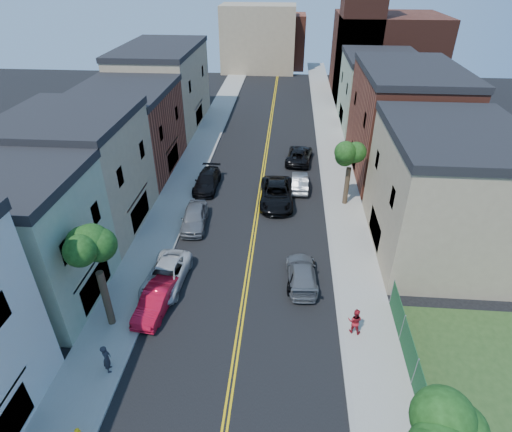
% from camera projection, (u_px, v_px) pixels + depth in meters
% --- Properties ---
extents(sidewalk_left, '(3.20, 100.00, 0.15)m').
position_uv_depth(sidewalk_left, '(197.00, 154.00, 47.56)').
color(sidewalk_left, gray).
rests_on(sidewalk_left, ground).
extents(sidewalk_right, '(3.20, 100.00, 0.15)m').
position_uv_depth(sidewalk_right, '(335.00, 159.00, 46.49)').
color(sidewalk_right, gray).
rests_on(sidewalk_right, ground).
extents(curb_left, '(0.30, 100.00, 0.15)m').
position_uv_depth(curb_left, '(212.00, 155.00, 47.44)').
color(curb_left, gray).
rests_on(curb_left, ground).
extents(curb_right, '(0.30, 100.00, 0.15)m').
position_uv_depth(curb_right, '(320.00, 158.00, 46.61)').
color(curb_right, gray).
rests_on(curb_right, ground).
extents(bldg_left_palegrn, '(9.00, 8.00, 8.50)m').
position_uv_depth(bldg_left_palegrn, '(16.00, 245.00, 25.48)').
color(bldg_left_palegrn, gray).
rests_on(bldg_left_palegrn, ground).
extents(bldg_left_tan_near, '(9.00, 10.00, 9.00)m').
position_uv_depth(bldg_left_tan_near, '(79.00, 176.00, 32.95)').
color(bldg_left_tan_near, '#998466').
rests_on(bldg_left_tan_near, ground).
extents(bldg_left_brick, '(9.00, 12.00, 8.00)m').
position_uv_depth(bldg_left_brick, '(128.00, 133.00, 42.51)').
color(bldg_left_brick, brown).
rests_on(bldg_left_brick, ground).
extents(bldg_left_tan_far, '(9.00, 16.00, 9.50)m').
position_uv_depth(bldg_left_tan_far, '(164.00, 89.00, 53.95)').
color(bldg_left_tan_far, '#998466').
rests_on(bldg_left_tan_far, ground).
extents(bldg_right_tan, '(9.00, 12.00, 9.00)m').
position_uv_depth(bldg_right_tan, '(444.00, 196.00, 30.20)').
color(bldg_right_tan, '#998466').
rests_on(bldg_right_tan, ground).
extents(bldg_right_brick, '(9.00, 14.00, 10.00)m').
position_uv_depth(bldg_right_brick, '(403.00, 124.00, 41.77)').
color(bldg_right_brick, brown).
rests_on(bldg_right_brick, ground).
extents(bldg_right_palegrn, '(9.00, 12.00, 8.50)m').
position_uv_depth(bldg_right_palegrn, '(378.00, 93.00, 54.00)').
color(bldg_right_palegrn, gray).
rests_on(bldg_right_palegrn, ground).
extents(church, '(16.20, 14.20, 22.60)m').
position_uv_depth(church, '(380.00, 48.00, 64.99)').
color(church, '#4C2319').
rests_on(church, ground).
extents(backdrop_left, '(14.00, 8.00, 12.00)m').
position_uv_depth(backdrop_left, '(258.00, 39.00, 79.65)').
color(backdrop_left, '#998466').
rests_on(backdrop_left, ground).
extents(backdrop_center, '(10.00, 8.00, 10.00)m').
position_uv_depth(backdrop_center, '(280.00, 41.00, 83.29)').
color(backdrop_center, brown).
rests_on(backdrop_center, ground).
extents(fence_right, '(0.04, 15.00, 1.90)m').
position_uv_depth(fence_right, '(422.00, 399.00, 20.06)').
color(fence_right, '#143F1E').
rests_on(fence_right, sidewalk_right).
extents(tree_left_mid, '(5.20, 5.20, 9.29)m').
position_uv_depth(tree_left_mid, '(91.00, 237.00, 22.14)').
color(tree_left_mid, '#34241A').
rests_on(tree_left_mid, sidewalk_left).
extents(tree_right_far, '(4.40, 4.40, 8.03)m').
position_uv_depth(tree_right_far, '(352.00, 146.00, 35.03)').
color(tree_right_far, '#34241A').
rests_on(tree_right_far, sidewalk_right).
extents(red_sedan, '(2.09, 4.64, 1.48)m').
position_uv_depth(red_sedan, '(156.00, 301.00, 26.27)').
color(red_sedan, red).
rests_on(red_sedan, ground).
extents(white_pickup, '(2.79, 5.56, 1.51)m').
position_uv_depth(white_pickup, '(166.00, 276.00, 28.35)').
color(white_pickup, silver).
rests_on(white_pickup, ground).
extents(grey_car_left, '(2.32, 5.02, 1.67)m').
position_uv_depth(grey_car_left, '(194.00, 217.00, 34.58)').
color(grey_car_left, slate).
rests_on(grey_car_left, ground).
extents(black_car_left, '(2.26, 5.33, 1.54)m').
position_uv_depth(black_car_left, '(207.00, 181.00, 40.39)').
color(black_car_left, black).
rests_on(black_car_left, ground).
extents(grey_car_right, '(2.30, 5.09, 1.45)m').
position_uv_depth(grey_car_right, '(302.00, 274.00, 28.58)').
color(grey_car_right, slate).
rests_on(grey_car_right, ground).
extents(black_car_right, '(2.19, 4.45, 1.46)m').
position_uv_depth(black_car_right, '(302.00, 273.00, 28.64)').
color(black_car_right, black).
rests_on(black_car_right, ground).
extents(silver_car_right, '(1.53, 4.40, 1.45)m').
position_uv_depth(silver_car_right, '(300.00, 182.00, 40.27)').
color(silver_car_right, '#A0A4A8').
rests_on(silver_car_right, ground).
extents(dark_car_right_far, '(3.22, 5.82, 1.54)m').
position_uv_depth(dark_car_right_far, '(299.00, 155.00, 45.73)').
color(dark_car_right_far, black).
rests_on(dark_car_right_far, ground).
extents(black_suv_lane, '(3.13, 6.49, 1.78)m').
position_uv_depth(black_suv_lane, '(277.00, 194.00, 37.90)').
color(black_suv_lane, black).
rests_on(black_suv_lane, ground).
extents(pedestrian_left, '(0.66, 0.78, 1.82)m').
position_uv_depth(pedestrian_left, '(107.00, 358.00, 22.12)').
color(pedestrian_left, '#24252B').
rests_on(pedestrian_left, sidewalk_left).
extents(pedestrian_right, '(1.00, 0.87, 1.76)m').
position_uv_depth(pedestrian_right, '(355.00, 321.00, 24.45)').
color(pedestrian_right, '#A51923').
rests_on(pedestrian_right, sidewalk_right).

